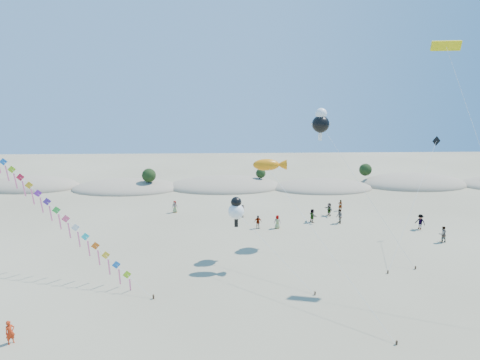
% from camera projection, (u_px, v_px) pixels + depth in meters
% --- Properties ---
extents(dune_ridge, '(145.30, 11.49, 5.57)m').
position_uv_depth(dune_ridge, '(231.00, 186.00, 66.30)').
color(dune_ridge, gray).
rests_on(dune_ridge, ground).
extents(kite_train, '(22.25, 12.54, 14.90)m').
position_uv_depth(kite_train, '(30.00, 187.00, 35.84)').
color(kite_train, '#3F2D1E').
rests_on(kite_train, ground).
extents(fish_kite, '(8.54, 13.56, 9.89)m').
position_uv_depth(fish_kite, '(270.00, 165.00, 36.07)').
color(fish_kite, '#3F2D1E').
rests_on(fish_kite, ground).
extents(cartoon_kite_low, '(6.91, 8.34, 6.09)m').
position_uv_depth(cartoon_kite_low, '(236.00, 209.00, 38.00)').
color(cartoon_kite_low, '#3F2D1E').
rests_on(cartoon_kite_low, ground).
extents(cartoon_kite_high, '(8.43, 9.09, 14.11)m').
position_uv_depth(cartoon_kite_high, '(321.00, 122.00, 41.29)').
color(cartoon_kite_high, '#3F2D1E').
rests_on(cartoon_kite_high, ground).
extents(parafoil_kite, '(3.95, 12.05, 19.89)m').
position_uv_depth(parafoil_kite, '(447.00, 50.00, 32.53)').
color(parafoil_kite, '#3F2D1E').
rests_on(parafoil_kite, ground).
extents(dark_kite, '(9.25, 10.65, 10.99)m').
position_uv_depth(dark_kite, '(426.00, 170.00, 41.64)').
color(dark_kite, '#3F2D1E').
rests_on(dark_kite, ground).
extents(flyer_foreground, '(0.67, 0.69, 1.60)m').
position_uv_depth(flyer_foreground, '(10.00, 332.00, 25.78)').
color(flyer_foreground, '#B82B0E').
rests_on(flyer_foreground, ground).
extents(beachgoers, '(30.71, 12.07, 1.80)m').
position_uv_depth(beachgoers, '(323.00, 217.00, 48.58)').
color(beachgoers, slate).
rests_on(beachgoers, ground).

